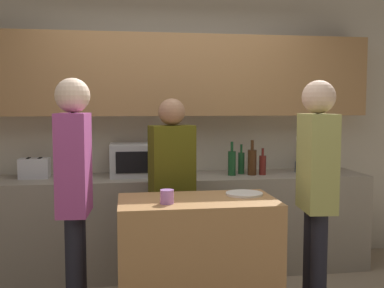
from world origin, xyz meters
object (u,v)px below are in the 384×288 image
bottle_0 (232,163)px  person_right (317,182)px  cup_0 (167,197)px  bottle_1 (241,163)px  plate_on_island (244,194)px  microwave (139,160)px  bottle_3 (263,165)px  bottle_2 (252,162)px  person_left (172,182)px  potted_plant (302,152)px  person_center (74,184)px  toaster (35,168)px

bottle_0 → person_right: size_ratio=0.18×
cup_0 → bottle_0: bearing=59.7°
bottle_1 → plate_on_island: bottle_1 is taller
microwave → bottle_3: size_ratio=2.07×
microwave → bottle_2: size_ratio=1.58×
microwave → person_left: bearing=-70.3°
bottle_0 → cup_0: bottle_0 is taller
microwave → bottle_2: bearing=-5.7°
plate_on_island → person_right: (0.46, -0.17, 0.10)m
potted_plant → bottle_1: (-0.62, -0.02, -0.09)m
bottle_2 → person_left: (-0.81, -0.57, -0.07)m
bottle_3 → cup_0: (-1.02, -1.22, -0.03)m
person_left → person_right: 1.12m
bottle_3 → person_right: (0.01, -1.19, 0.03)m
person_right → bottle_2: bearing=10.7°
bottle_0 → bottle_2: 0.19m
bottle_2 → person_center: (-1.51, -1.06, 0.01)m
bottle_2 → person_center: size_ratio=0.19×
person_left → microwave: bearing=-82.2°
bottle_1 → bottle_2: 0.12m
person_left → toaster: bearing=-41.9°
toaster → cup_0: (1.07, -1.33, -0.02)m
cup_0 → person_right: 1.03m
bottle_3 → person_right: size_ratio=0.15×
bottle_2 → cup_0: (-0.91, -1.23, -0.06)m
person_left → bottle_1: bearing=-150.1°
bottle_1 → person_center: 1.83m
potted_plant → bottle_0: bearing=-172.0°
toaster → potted_plant: size_ratio=0.66×
bottle_1 → bottle_0: bearing=-143.0°
bottle_2 → cup_0: bearing=-126.7°
toaster → bottle_3: bearing=-3.0°
bottle_3 → person_left: bearing=-148.3°
person_left → cup_0: bearing=69.4°
toaster → person_center: bearing=-67.8°
bottle_1 → bottle_2: bottle_2 is taller
cup_0 → person_right: (1.02, 0.04, 0.06)m
person_center → person_right: 1.62m
bottle_1 → plate_on_island: size_ratio=1.09×
microwave → bottle_3: bearing=-5.2°
toaster → person_right: person_right is taller
toaster → bottle_1: bottle_1 is taller
microwave → cup_0: microwave is taller
bottle_2 → bottle_3: (0.10, -0.00, -0.03)m
person_right → toaster: bearing=63.6°
toaster → bottle_1: 1.90m
potted_plant → cup_0: 1.97m
toaster → cup_0: 1.71m
toaster → bottle_2: size_ratio=0.79×
microwave → potted_plant: (1.59, 0.00, 0.05)m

